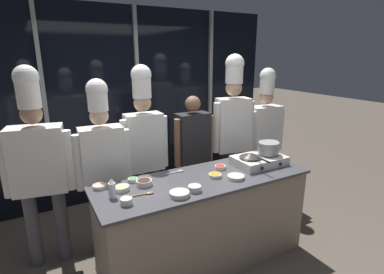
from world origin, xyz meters
The scene contains 25 objects.
ground_plane centered at (0.00, 0.00, 0.00)m, with size 24.00×24.00×0.00m, color brown.
window_wall_back centered at (0.00, 1.88, 1.35)m, with size 4.29×0.09×2.70m.
demo_counter centered at (0.00, 0.00, 0.46)m, with size 2.12×0.72×0.92m.
portable_stove centered at (0.70, 0.02, 0.97)m, with size 0.54×0.38×0.10m.
frying_pan centered at (0.58, 0.02, 1.04)m, with size 0.23×0.40×0.05m.
stock_pot centered at (0.83, 0.02, 1.09)m, with size 0.25×0.23×0.13m.
squeeze_bottle_clear centered at (-0.88, 0.02, 1.00)m, with size 0.06×0.06×0.17m.
prep_bowl_chili_flakes centered at (0.26, 0.12, 0.94)m, with size 0.11×0.11×0.04m.
prep_bowl_carrots centered at (0.10, -0.03, 0.94)m, with size 0.13×0.13×0.03m.
prep_bowl_rice centered at (-0.22, -0.20, 0.95)m, with size 0.12×0.12×0.05m.
prep_bowl_shrimp centered at (-0.94, 0.26, 0.94)m, with size 0.12×0.12×0.04m.
prep_bowl_onion centered at (-0.38, -0.22, 0.94)m, with size 0.17×0.17×0.04m.
prep_bowl_scallions centered at (-0.63, 0.26, 0.94)m, with size 0.09×0.09×0.03m.
prep_bowl_noodles centered at (0.26, -0.16, 0.94)m, with size 0.17×0.17×0.04m.
prep_bowl_garlic centered at (-0.82, -0.15, 0.95)m, with size 0.10×0.10×0.06m.
prep_bowl_soy_glaze centered at (-0.57, 0.13, 0.95)m, with size 0.15×0.15×0.05m.
prep_bowl_ginger centered at (-0.78, 0.13, 0.94)m, with size 0.14×0.14×0.04m.
serving_spoon_slotted centered at (-0.62, -0.05, 0.92)m, with size 0.22×0.05×0.02m.
serving_spoon_solid centered at (-0.16, 0.26, 0.92)m, with size 0.20×0.04×0.02m.
chef_head centered at (-1.39, 0.73, 1.11)m, with size 0.62×0.33×1.98m.
chef_sous centered at (-0.81, 0.66, 1.07)m, with size 0.56×0.24×1.85m.
chef_line centered at (-0.32, 0.77, 1.15)m, with size 0.53×0.22×1.97m.
person_guest centered at (0.29, 0.76, 0.97)m, with size 0.53×0.22×1.60m.
chef_pastry centered at (0.85, 0.72, 1.23)m, with size 0.54×0.29×2.07m.
chef_apprentice centered at (1.38, 0.71, 1.08)m, with size 0.59×0.24×1.90m.
Camera 1 is at (-1.40, -2.28, 2.08)m, focal length 28.00 mm.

